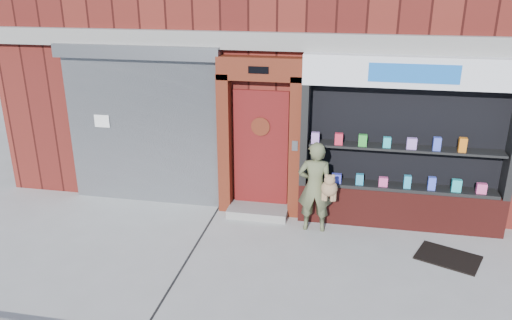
# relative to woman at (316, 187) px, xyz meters

# --- Properties ---
(ground) EXTENTS (80.00, 80.00, 0.00)m
(ground) POSITION_rel_woman_xyz_m (-0.32, -1.34, -0.81)
(ground) COLOR #9E9E99
(ground) RESTS_ON ground
(shutter_bay) EXTENTS (3.10, 0.30, 3.04)m
(shutter_bay) POSITION_rel_woman_xyz_m (-3.32, 0.59, 0.91)
(shutter_bay) COLOR gray
(shutter_bay) RESTS_ON ground
(red_door_bay) EXTENTS (1.52, 0.58, 2.90)m
(red_door_bay) POSITION_rel_woman_xyz_m (-1.07, 0.52, 0.65)
(red_door_bay) COLOR #5B1D0F
(red_door_bay) RESTS_ON ground
(pharmacy_bay) EXTENTS (3.50, 0.41, 3.00)m
(pharmacy_bay) POSITION_rel_woman_xyz_m (1.43, 0.48, 0.56)
(pharmacy_bay) COLOR #571814
(pharmacy_bay) RESTS_ON ground
(woman) EXTENTS (0.69, 0.50, 1.61)m
(woman) POSITION_rel_woman_xyz_m (0.00, 0.00, 0.00)
(woman) COLOR #585E3E
(woman) RESTS_ON ground
(doormat) EXTENTS (1.10, 0.95, 0.02)m
(doormat) POSITION_rel_woman_xyz_m (2.16, -0.55, -0.80)
(doormat) COLOR black
(doormat) RESTS_ON ground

